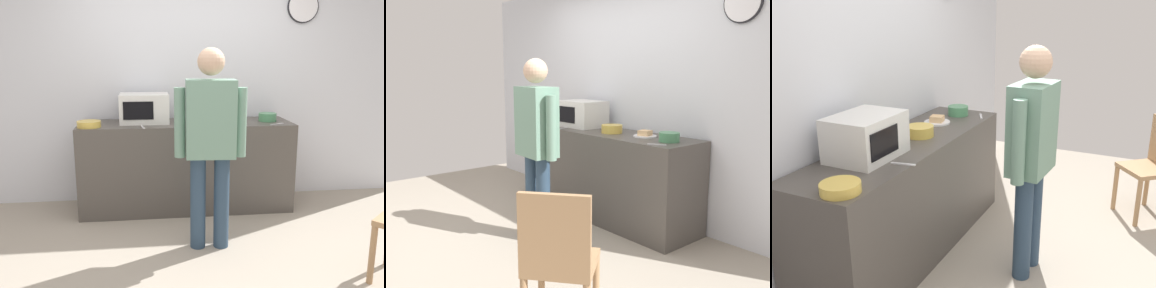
% 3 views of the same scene
% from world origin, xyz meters
% --- Properties ---
extents(ground_plane, '(6.00, 6.00, 0.00)m').
position_xyz_m(ground_plane, '(0.00, 0.00, 0.00)').
color(ground_plane, '#9E9384').
extents(back_wall, '(5.40, 0.13, 2.60)m').
position_xyz_m(back_wall, '(0.01, 1.60, 1.30)').
color(back_wall, silver).
rests_on(back_wall, ground_plane).
extents(kitchen_counter, '(2.21, 0.62, 0.94)m').
position_xyz_m(kitchen_counter, '(-0.03, 1.22, 0.47)').
color(kitchen_counter, '#4C4742').
rests_on(kitchen_counter, ground_plane).
extents(microwave, '(0.50, 0.39, 0.30)m').
position_xyz_m(microwave, '(-0.46, 1.27, 1.09)').
color(microwave, silver).
rests_on(microwave, kitchen_counter).
extents(sandwich_plate, '(0.23, 0.23, 0.06)m').
position_xyz_m(sandwich_plate, '(0.52, 1.25, 0.96)').
color(sandwich_plate, white).
rests_on(sandwich_plate, kitchen_counter).
extents(salad_bowl, '(0.19, 0.19, 0.09)m').
position_xyz_m(salad_bowl, '(0.85, 1.21, 0.98)').
color(salad_bowl, '#4C8E60').
rests_on(salad_bowl, kitchen_counter).
extents(cereal_bowl, '(0.22, 0.22, 0.08)m').
position_xyz_m(cereal_bowl, '(0.12, 1.19, 0.98)').
color(cereal_bowl, gold).
rests_on(cereal_bowl, kitchen_counter).
extents(mixing_bowl, '(0.23, 0.23, 0.06)m').
position_xyz_m(mixing_bowl, '(-1.00, 1.05, 0.97)').
color(mixing_bowl, gold).
rests_on(mixing_bowl, kitchen_counter).
extents(fork_utensil, '(0.05, 0.17, 0.01)m').
position_xyz_m(fork_utensil, '(-0.48, 0.97, 0.94)').
color(fork_utensil, silver).
rests_on(fork_utensil, kitchen_counter).
extents(spoon_utensil, '(0.16, 0.09, 0.01)m').
position_xyz_m(spoon_utensil, '(0.89, 0.99, 0.94)').
color(spoon_utensil, silver).
rests_on(spoon_utensil, kitchen_counter).
extents(person_standing, '(0.59, 0.27, 1.69)m').
position_xyz_m(person_standing, '(0.08, 0.27, 0.98)').
color(person_standing, '#293F56').
rests_on(person_standing, ground_plane).
extents(wooden_chair, '(0.56, 0.56, 0.94)m').
position_xyz_m(wooden_chair, '(1.45, -0.52, 0.52)').
color(wooden_chair, '#A87F56').
rests_on(wooden_chair, ground_plane).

